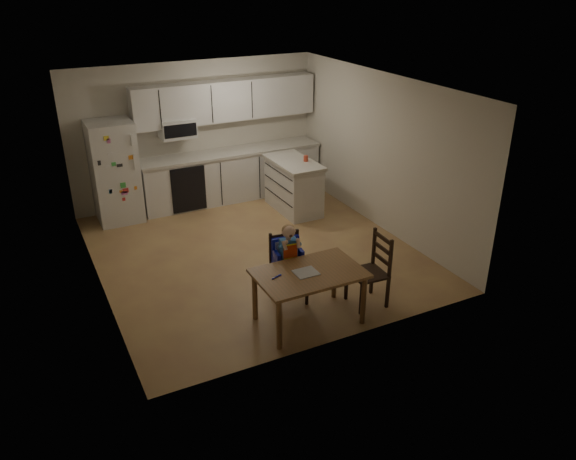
% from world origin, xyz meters
% --- Properties ---
extents(room, '(4.52, 5.01, 2.51)m').
position_xyz_m(room, '(0.00, 0.48, 1.25)').
color(room, '#976947').
rests_on(room, ground).
extents(refrigerator, '(0.72, 0.70, 1.70)m').
position_xyz_m(refrigerator, '(-1.55, 2.15, 0.85)').
color(refrigerator, silver).
rests_on(refrigerator, ground).
extents(kitchen_run, '(3.37, 0.62, 2.15)m').
position_xyz_m(kitchen_run, '(0.50, 2.24, 0.88)').
color(kitchen_run, silver).
rests_on(kitchen_run, ground).
extents(kitchen_island, '(0.65, 1.23, 0.91)m').
position_xyz_m(kitchen_island, '(1.29, 1.18, 0.46)').
color(kitchen_island, silver).
rests_on(kitchen_island, ground).
extents(red_cup, '(0.08, 0.08, 0.10)m').
position_xyz_m(red_cup, '(1.47, 1.07, 0.96)').
color(red_cup, '#B33720').
rests_on(red_cup, kitchen_island).
extents(dining_table, '(1.27, 0.81, 0.68)m').
position_xyz_m(dining_table, '(-0.14, -2.00, 0.59)').
color(dining_table, brown).
rests_on(dining_table, ground).
extents(napkin, '(0.27, 0.23, 0.01)m').
position_xyz_m(napkin, '(-0.19, -2.00, 0.68)').
color(napkin, '#B4B5BA').
rests_on(napkin, dining_table).
extents(toddler_spoon, '(0.12, 0.06, 0.02)m').
position_xyz_m(toddler_spoon, '(-0.55, -1.94, 0.69)').
color(toddler_spoon, '#131BAF').
rests_on(toddler_spoon, dining_table).
extents(chair_booster, '(0.44, 0.44, 1.06)m').
position_xyz_m(chair_booster, '(-0.14, -1.42, 0.64)').
color(chair_booster, black).
rests_on(chair_booster, ground).
extents(chair_side, '(0.44, 0.44, 0.95)m').
position_xyz_m(chair_side, '(0.80, -1.99, 0.54)').
color(chair_side, black).
rests_on(chair_side, ground).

